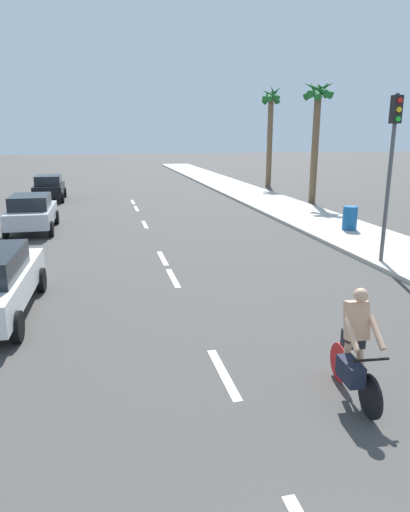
{
  "coord_description": "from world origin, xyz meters",
  "views": [
    {
      "loc": [
        -1.92,
        -0.55,
        4.05
      ],
      "look_at": [
        0.54,
        10.27,
        1.1
      ],
      "focal_mm": 32.26,
      "sensor_mm": 36.0,
      "label": 1
    }
  ],
  "objects": [
    {
      "name": "cyclist",
      "position": [
        1.76,
        5.23,
        0.83
      ],
      "size": [
        0.63,
        1.71,
        1.82
      ],
      "rotation": [
        0.0,
        0.0,
        3.07
      ],
      "color": "black",
      "rests_on": "ground"
    },
    {
      "name": "parked_car_silver",
      "position": [
        -4.83,
        20.04,
        0.84
      ],
      "size": [
        1.92,
        4.13,
        1.57
      ],
      "rotation": [
        0.0,
        0.0,
        0.0
      ],
      "color": "#B7BABF",
      "rests_on": "ground"
    },
    {
      "name": "palm_tree_far",
      "position": [
        10.42,
        24.82,
        5.31
      ],
      "size": [
        1.93,
        1.98,
        7.12
      ],
      "color": "brown",
      "rests_on": "ground"
    },
    {
      "name": "lane_stripe_2",
      "position": [
        0.0,
        6.43,
        0.0
      ],
      "size": [
        0.16,
        1.8,
        0.01
      ],
      "primitive_type": "cube",
      "color": "white",
      "rests_on": "ground"
    },
    {
      "name": "lane_stripe_6",
      "position": [
        0.0,
        25.24,
        0.0
      ],
      "size": [
        0.16,
        1.8,
        0.01
      ],
      "primitive_type": "cube",
      "color": "white",
      "rests_on": "ground"
    },
    {
      "name": "lane_stripe_5",
      "position": [
        0.0,
        20.44,
        0.0
      ],
      "size": [
        0.16,
        1.8,
        0.01
      ],
      "primitive_type": "cube",
      "color": "white",
      "rests_on": "ground"
    },
    {
      "name": "parked_car_black",
      "position": [
        -5.04,
        29.78,
        0.84
      ],
      "size": [
        1.89,
        4.01,
        1.57
      ],
      "rotation": [
        0.0,
        0.0,
        0.01
      ],
      "color": "black",
      "rests_on": "ground"
    },
    {
      "name": "sidewalk_strip",
      "position": [
        8.09,
        22.0,
        0.07
      ],
      "size": [
        3.6,
        80.0,
        0.14
      ],
      "primitive_type": "cube",
      "color": "#B2ADA3",
      "rests_on": "ground"
    },
    {
      "name": "trash_bin_far",
      "position": [
        8.25,
        16.69,
        0.63
      ],
      "size": [
        0.6,
        0.6,
        0.99
      ],
      "primitive_type": "cylinder",
      "color": "#14518C",
      "rests_on": "sidewalk_strip"
    },
    {
      "name": "palm_tree_distant",
      "position": [
        11.06,
        33.97,
        5.53
      ],
      "size": [
        1.75,
        1.72,
        7.69
      ],
      "color": "brown",
      "rests_on": "ground"
    },
    {
      "name": "traffic_signal",
      "position": [
        6.69,
        11.97,
        3.61
      ],
      "size": [
        0.28,
        0.33,
        5.2
      ],
      "color": "#4C4C51",
      "rests_on": "ground"
    },
    {
      "name": "lane_stripe_4",
      "position": [
        0.0,
        14.33,
        0.0
      ],
      "size": [
        0.16,
        1.8,
        0.01
      ],
      "primitive_type": "cube",
      "color": "white",
      "rests_on": "ground"
    },
    {
      "name": "lane_stripe_7",
      "position": [
        0.0,
        27.85,
        0.0
      ],
      "size": [
        0.16,
        1.8,
        0.01
      ],
      "primitive_type": "cube",
      "color": "white",
      "rests_on": "ground"
    },
    {
      "name": "ground_plane",
      "position": [
        0.0,
        20.0,
        0.0
      ],
      "size": [
        160.0,
        160.0,
        0.0
      ],
      "primitive_type": "plane",
      "color": "#423F3D"
    },
    {
      "name": "lane_stripe_3",
      "position": [
        0.0,
        12.07,
        0.0
      ],
      "size": [
        0.16,
        1.8,
        0.01
      ],
      "primitive_type": "cube",
      "color": "white",
      "rests_on": "ground"
    }
  ]
}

